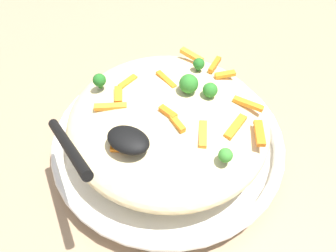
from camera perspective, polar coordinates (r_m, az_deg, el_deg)
name	(u,v)px	position (r m, az deg, el deg)	size (l,w,h in m)	color
ground_plane	(168,152)	(0.61, 0.00, -3.74)	(2.40, 2.40, 0.00)	#9E7F60
serving_bowl	(168,144)	(0.59, 0.00, -2.56)	(0.34, 0.34, 0.04)	white
pasta_mound	(168,124)	(0.56, 0.00, 0.33)	(0.29, 0.28, 0.07)	beige
carrot_piece_0	(248,104)	(0.55, 11.44, 3.14)	(0.04, 0.01, 0.01)	orange
carrot_piece_1	(225,74)	(0.59, 8.20, 7.34)	(0.03, 0.01, 0.01)	orange
carrot_piece_2	(168,113)	(0.52, -0.01, 1.95)	(0.03, 0.01, 0.01)	orange
carrot_piece_3	(178,124)	(0.51, 1.40, 0.30)	(0.03, 0.01, 0.01)	orange
carrot_piece_4	(235,126)	(0.52, 9.66, -0.06)	(0.04, 0.01, 0.01)	orange
carrot_piece_5	(120,149)	(0.49, -6.86, -3.28)	(0.03, 0.01, 0.01)	orange
carrot_piece_6	(118,95)	(0.55, -7.13, 4.47)	(0.03, 0.01, 0.01)	orange
carrot_piece_7	(166,80)	(0.57, -0.26, 6.61)	(0.04, 0.01, 0.01)	orange
carrot_piece_8	(260,133)	(0.52, 13.00, -1.00)	(0.04, 0.01, 0.01)	orange
carrot_piece_9	(203,134)	(0.50, 5.03, -1.16)	(0.04, 0.01, 0.01)	orange
carrot_piece_10	(192,55)	(0.61, 3.40, 10.09)	(0.04, 0.01, 0.01)	orange
carrot_piece_11	(128,82)	(0.57, -5.79, 6.31)	(0.03, 0.01, 0.01)	orange
carrot_piece_12	(110,107)	(0.54, -8.26, 2.78)	(0.04, 0.01, 0.01)	orange
carrot_piece_13	(215,65)	(0.60, 6.71, 8.75)	(0.03, 0.01, 0.01)	orange
broccoli_floret_0	(189,84)	(0.54, 2.99, 6.05)	(0.03, 0.03, 0.03)	#296820
broccoli_floret_1	(196,63)	(0.59, 4.04, 9.01)	(0.02, 0.02, 0.02)	#205B1C
broccoli_floret_2	(210,90)	(0.54, 6.07, 5.14)	(0.02, 0.02, 0.02)	#296820
broccoli_floret_3	(99,80)	(0.56, -9.81, 6.47)	(0.02, 0.02, 0.02)	#205B1C
broccoli_floret_4	(226,155)	(0.48, 8.26, -4.19)	(0.02, 0.02, 0.02)	#377928
serving_spoon	(108,142)	(0.47, -8.60, -2.28)	(0.13, 0.12, 0.08)	black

